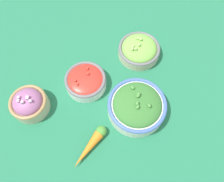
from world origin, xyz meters
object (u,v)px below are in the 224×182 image
bowl_red_onion (29,103)px  bowl_lettuce (139,50)px  bowl_cherry_tomatoes (86,81)px  bowl_broccoli (137,106)px  loose_carrot (91,145)px

bowl_red_onion → bowl_lettuce: bearing=165.2°
bowl_cherry_tomatoes → bowl_red_onion: (0.18, -0.07, 0.01)m
bowl_lettuce → bowl_red_onion: bearing=-14.8°
bowl_lettuce → bowl_cherry_tomatoes: bearing=-10.6°
bowl_lettuce → bowl_broccoli: (0.17, 0.14, 0.01)m
bowl_lettuce → bowl_red_onion: (0.41, -0.11, 0.01)m
bowl_cherry_tomatoes → bowl_lettuce: 0.23m
bowl_broccoli → bowl_red_onion: bearing=-46.9°
bowl_broccoli → bowl_red_onion: (0.24, -0.25, -0.00)m
bowl_broccoli → bowl_cherry_tomatoes: bearing=-74.5°
loose_carrot → bowl_broccoli: bearing=165.4°
bowl_lettuce → loose_carrot: (0.36, 0.13, -0.01)m
bowl_lettuce → bowl_red_onion: size_ratio=1.26×
bowl_cherry_tomatoes → bowl_lettuce: (-0.22, 0.04, -0.00)m
bowl_cherry_tomatoes → bowl_lettuce: bearing=169.4°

